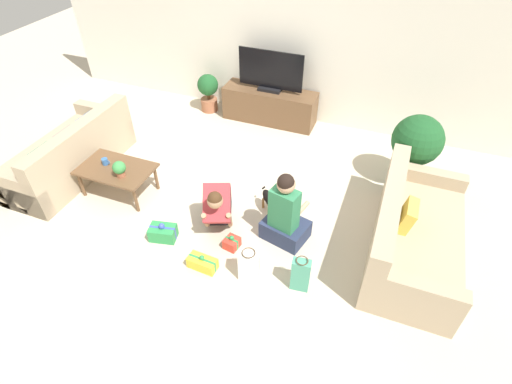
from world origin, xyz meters
The scene contains 19 objects.
ground_plane centered at (0.00, 0.00, 0.00)m, with size 16.00×16.00×0.00m, color beige.
wall_back centered at (0.00, 2.63, 1.30)m, with size 8.40×0.06×2.60m.
sofa_left centered at (-2.37, -0.10, 0.29)m, with size 0.94×1.98×0.83m.
sofa_right centered at (2.37, 0.05, 0.28)m, with size 0.94×1.98×0.83m.
coffee_table centered at (-1.43, -0.24, 0.37)m, with size 0.98×0.61×0.41m.
tv_console centered at (-0.17, 2.33, 0.29)m, with size 1.58×0.47×0.57m.
tv centered at (-0.17, 2.33, 0.87)m, with size 1.09×0.20×0.67m.
potted_plant_corner_right centered at (2.23, 1.40, 0.67)m, with size 0.67×0.67×1.06m.
potted_plant_back_left centered at (-1.31, 2.28, 0.38)m, with size 0.37×0.37×0.68m.
person_kneeling centered at (0.11, -0.31, 0.32)m, with size 0.57×0.80×0.75m.
person_sitting centered at (0.95, -0.25, 0.38)m, with size 0.60×0.56×1.00m.
dog centered at (0.66, 0.08, 0.23)m, with size 0.38×0.41×0.33m.
gift_box_a centered at (0.23, -1.02, 0.07)m, with size 0.34×0.18×0.19m.
gift_box_b centered at (-0.42, -0.79, 0.09)m, with size 0.35×0.27×0.24m.
gift_box_c centered at (0.42, -0.62, 0.07)m, with size 0.19×0.20×0.19m.
gift_bag_a centered at (1.33, -0.88, 0.22)m, with size 0.21×0.14×0.45m.
gift_bag_b centered at (0.77, -0.94, 0.19)m, with size 0.25×0.18×0.40m.
mug centered at (-1.60, -0.22, 0.46)m, with size 0.12×0.08×0.09m.
tabletop_plant centered at (-1.25, -0.36, 0.54)m, with size 0.17×0.17×0.22m.
Camera 1 is at (1.85, -3.50, 3.63)m, focal length 28.00 mm.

